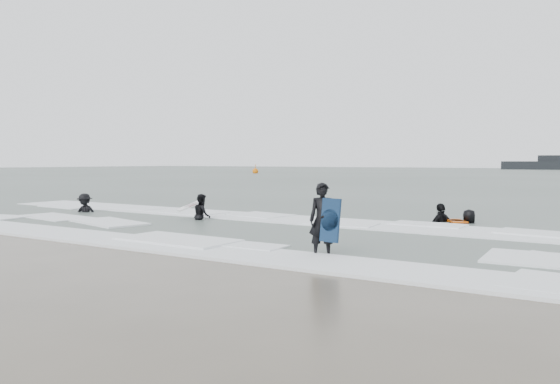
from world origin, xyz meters
The scene contains 11 objects.
ground centered at (0.00, 0.00, 0.00)m, with size 320.00×320.00×0.00m, color brown.
sea centered at (0.00, 80.00, 0.06)m, with size 320.00×320.00×0.00m, color #47544C.
surfer_centre centered at (4.18, 0.33, 0.00)m, with size 0.61×0.40×1.68m, color black.
surfer_wading centered at (-2.91, 4.35, 0.00)m, with size 0.74×0.58×1.53m, color black.
surfer_breaker centered at (-8.73, 3.83, 0.00)m, with size 1.08×0.62×1.68m, color black.
surfer_right_near centered at (4.49, 8.29, 0.00)m, with size 1.08×0.45×1.85m, color black.
surfer_right_far centered at (5.39, 8.40, 0.00)m, with size 0.82×0.53×1.67m, color black.
surf_foam centered at (0.00, 3.70, 0.04)m, with size 30.03×9.06×0.09m.
bodyboards centered at (2.01, 4.28, 0.50)m, with size 9.22×8.82×1.25m.
buoy centered at (-44.05, 65.06, 0.42)m, with size 1.00×1.00×1.65m.
vessel_horizon centered at (-5.28, 137.00, 1.30)m, with size 25.68×4.59×3.48m.
Camera 1 is at (10.01, -10.39, 2.15)m, focal length 35.00 mm.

